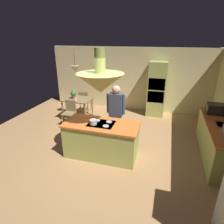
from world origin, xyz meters
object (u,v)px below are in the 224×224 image
(chair_facing_island, at_px, (70,111))
(chair_by_back_wall, at_px, (85,100))
(dining_table, at_px, (77,101))
(oven_tower, at_px, (157,89))
(microwave_on_counter, at_px, (216,109))
(kitchen_island, at_px, (102,139))
(person_at_island, at_px, (116,111))
(cooking_pot_on_cooktop, at_px, (93,122))
(cup_on_table, at_px, (76,99))
(potted_plant_on_table, at_px, (73,94))

(chair_facing_island, bearing_deg, chair_by_back_wall, 90.00)
(dining_table, relative_size, chair_facing_island, 1.18)
(oven_tower, bearing_deg, microwave_on_counter, -44.46)
(kitchen_island, distance_m, dining_table, 2.71)
(oven_tower, bearing_deg, person_at_island, -110.03)
(kitchen_island, height_order, microwave_on_counter, microwave_on_counter)
(dining_table, height_order, cooking_pot_on_cooktop, cooking_pot_on_cooktop)
(chair_facing_island, distance_m, microwave_on_counter, 4.57)
(kitchen_island, xyz_separation_m, dining_table, (-1.70, 2.10, 0.19))
(chair_by_back_wall, bearing_deg, cup_on_table, 92.34)
(oven_tower, bearing_deg, chair_by_back_wall, -169.65)
(oven_tower, relative_size, cooking_pot_on_cooktop, 11.55)
(kitchen_island, xyz_separation_m, person_at_island, (0.18, 0.71, 0.53))
(chair_by_back_wall, height_order, cup_on_table, chair_by_back_wall)
(kitchen_island, bearing_deg, oven_tower, 71.26)
(dining_table, height_order, person_at_island, person_at_island)
(oven_tower, distance_m, chair_facing_island, 3.36)
(kitchen_island, xyz_separation_m, potted_plant_on_table, (-1.83, 2.07, 0.47))
(chair_by_back_wall, bearing_deg, chair_facing_island, 90.00)
(microwave_on_counter, distance_m, cooking_pot_on_cooktop, 3.43)
(chair_facing_island, xyz_separation_m, microwave_on_counter, (4.54, 0.07, 0.54))
(dining_table, distance_m, chair_facing_island, 0.65)
(oven_tower, height_order, cup_on_table, oven_tower)
(oven_tower, relative_size, chair_by_back_wall, 2.39)
(cup_on_table, bearing_deg, potted_plant_on_table, 134.27)
(person_at_island, height_order, microwave_on_counter, person_at_island)
(person_at_island, relative_size, cooking_pot_on_cooktop, 9.57)
(person_at_island, height_order, cup_on_table, person_at_island)
(person_at_island, bearing_deg, microwave_on_counter, 17.14)
(person_at_island, distance_m, cup_on_table, 2.20)
(chair_facing_island, xyz_separation_m, cup_on_table, (0.03, 0.43, 0.30))
(chair_facing_island, bearing_deg, dining_table, 90.00)
(kitchen_island, height_order, dining_table, kitchen_island)
(dining_table, xyz_separation_m, chair_facing_island, (0.00, -0.63, -0.15))
(dining_table, xyz_separation_m, microwave_on_counter, (4.54, -0.56, 0.40))
(kitchen_island, bearing_deg, dining_table, 128.99)
(cup_on_table, xyz_separation_m, microwave_on_counter, (4.51, -0.36, 0.24))
(kitchen_island, bearing_deg, microwave_on_counter, 28.40)
(chair_facing_island, bearing_deg, person_at_island, -21.88)
(chair_facing_island, height_order, cooking_pot_on_cooktop, cooking_pot_on_cooktop)
(oven_tower, height_order, dining_table, oven_tower)
(cup_on_table, bearing_deg, cooking_pot_on_cooktop, -53.36)
(person_at_island, xyz_separation_m, potted_plant_on_table, (-2.01, 1.35, -0.06))
(kitchen_island, height_order, cooking_pot_on_cooktop, cooking_pot_on_cooktop)
(person_at_island, xyz_separation_m, cooking_pot_on_cooktop, (-0.34, -0.84, -0.00))
(oven_tower, relative_size, chair_facing_island, 2.39)
(oven_tower, relative_size, microwave_on_counter, 4.52)
(chair_by_back_wall, xyz_separation_m, microwave_on_counter, (4.54, -1.20, 0.54))
(oven_tower, bearing_deg, dining_table, -157.79)
(kitchen_island, xyz_separation_m, microwave_on_counter, (2.84, 1.54, 0.59))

